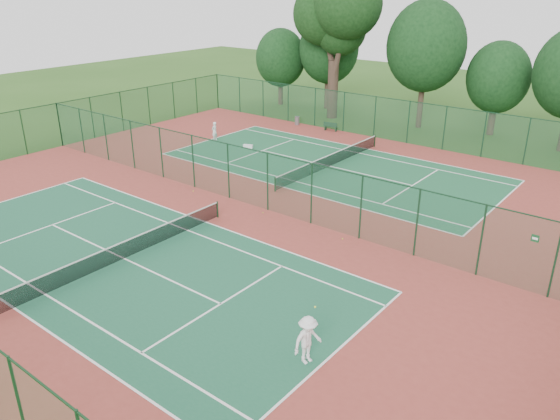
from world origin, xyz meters
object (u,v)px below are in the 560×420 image
Objects in this scene: trash_bin at (297,121)px; kit_bag at (248,146)px; player_far at (214,131)px; bench at (331,126)px; player_near at (308,340)px; big_tree at (337,14)px.

trash_bin reaches higher than kit_bag.
player_far reaches higher than kit_bag.
player_far is 10.45m from bench.
bench reaches higher than trash_bin.
player_far is 2.10× the size of kit_bag.
player_far is at bearing 159.25° from kit_bag.
big_tree is at bearing 45.40° from player_near.
bench is 0.10× the size of big_tree.
bench is 1.77× the size of kit_bag.
player_far is 8.89m from trash_bin.
big_tree is at bearing 77.43° from trash_bin.
bench is at bearing 140.57° from player_far.
big_tree is (-2.65, 4.56, 9.15)m from bench.
player_far is at bearing 64.60° from player_near.
player_near reaches higher than bench.
player_near reaches higher than kit_bag.
kit_bag is at bearing 85.85° from player_far.
kit_bag is at bearing -113.65° from bench.
player_near is 26.70m from kit_bag.
kit_bag is 16.16m from big_tree.
kit_bag is (-2.22, -8.57, -0.27)m from bench.
big_tree is (-19.57, 31.73, 8.63)m from player_near.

